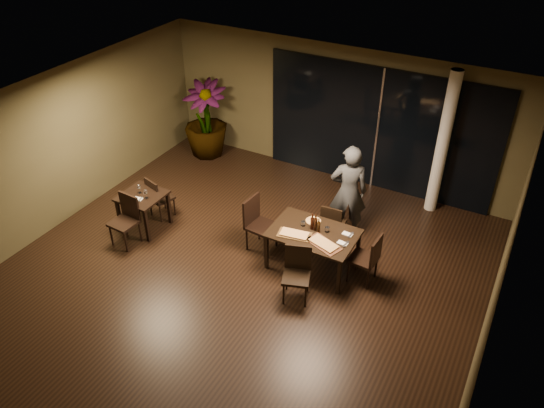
{
  "coord_description": "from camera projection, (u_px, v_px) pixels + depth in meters",
  "views": [
    {
      "loc": [
        3.87,
        -5.97,
        6.31
      ],
      "look_at": [
        0.16,
        0.84,
        1.05
      ],
      "focal_mm": 35.0,
      "sensor_mm": 36.0,
      "label": 1
    }
  ],
  "objects": [
    {
      "name": "wine_glass_b",
      "position": [
        146.0,
        194.0,
        10.02
      ],
      "size": [
        0.08,
        0.08,
        0.18
      ],
      "primitive_type": null,
      "color": "white",
      "rests_on": "side_table"
    },
    {
      "name": "tumbler_left",
      "position": [
        303.0,
        224.0,
        9.32
      ],
      "size": [
        0.07,
        0.07,
        0.09
      ],
      "primitive_type": "cylinder",
      "color": "white",
      "rests_on": "main_table"
    },
    {
      "name": "wall_back",
      "position": [
        336.0,
        112.0,
        11.52
      ],
      "size": [
        8.0,
        0.1,
        3.0
      ],
      "primitive_type": "cube",
      "color": "#463F25",
      "rests_on": "ground"
    },
    {
      "name": "side_napkin",
      "position": [
        138.0,
        199.0,
        10.04
      ],
      "size": [
        0.2,
        0.14,
        0.01
      ],
      "primitive_type": "cube",
      "rotation": [
        0.0,
        0.0,
        0.18
      ],
      "color": "white",
      "rests_on": "side_table"
    },
    {
      "name": "bottle_b",
      "position": [
        318.0,
        225.0,
        9.11
      ],
      "size": [
        0.06,
        0.06,
        0.28
      ],
      "primitive_type": null,
      "color": "black",
      "rests_on": "main_table"
    },
    {
      "name": "main_table",
      "position": [
        313.0,
        236.0,
        9.22
      ],
      "size": [
        1.5,
        1.0,
        0.75
      ],
      "color": "black",
      "rests_on": "ground"
    },
    {
      "name": "round_pizza",
      "position": [
        313.0,
        221.0,
        9.44
      ],
      "size": [
        0.27,
        0.27,
        0.01
      ],
      "primitive_type": "cylinder",
      "color": "red",
      "rests_on": "main_table"
    },
    {
      "name": "napkin_near",
      "position": [
        342.0,
        243.0,
        8.92
      ],
      "size": [
        0.19,
        0.12,
        0.01
      ],
      "primitive_type": "cube",
      "rotation": [
        0.0,
        0.0,
        -0.1
      ],
      "color": "silver",
      "rests_on": "main_table"
    },
    {
      "name": "column",
      "position": [
        443.0,
        144.0,
        10.28
      ],
      "size": [
        0.24,
        0.24,
        3.0
      ],
      "primitive_type": "cylinder",
      "color": "white",
      "rests_on": "ground"
    },
    {
      "name": "wall_left",
      "position": [
        59.0,
        147.0,
        10.18
      ],
      "size": [
        0.1,
        8.0,
        3.0
      ],
      "primitive_type": "cube",
      "color": "#463F25",
      "rests_on": "ground"
    },
    {
      "name": "diner",
      "position": [
        348.0,
        192.0,
        9.87
      ],
      "size": [
        0.77,
        0.65,
        1.92
      ],
      "primitive_type": "imported",
      "rotation": [
        0.0,
        0.0,
        3.55
      ],
      "color": "#2B2E30",
      "rests_on": "ground"
    },
    {
      "name": "wine_glass_a",
      "position": [
        139.0,
        189.0,
        10.18
      ],
      "size": [
        0.08,
        0.08,
        0.17
      ],
      "primitive_type": null,
      "color": "white",
      "rests_on": "side_table"
    },
    {
      "name": "napkin_far",
      "position": [
        347.0,
        234.0,
        9.12
      ],
      "size": [
        0.19,
        0.11,
        0.01
      ],
      "primitive_type": "cube",
      "rotation": [
        0.0,
        0.0,
        -0.06
      ],
      "color": "silver",
      "rests_on": "main_table"
    },
    {
      "name": "chair_side_far",
      "position": [
        158.0,
        196.0,
        10.58
      ],
      "size": [
        0.52,
        0.52,
        0.91
      ],
      "rotation": [
        0.0,
        0.0,
        2.86
      ],
      "color": "black",
      "rests_on": "ground"
    },
    {
      "name": "ground",
      "position": [
        242.0,
        274.0,
        9.42
      ],
      "size": [
        8.0,
        8.0,
        0.0
      ],
      "primitive_type": "plane",
      "color": "black",
      "rests_on": "ground"
    },
    {
      "name": "chair_side_near",
      "position": [
        126.0,
        217.0,
        9.89
      ],
      "size": [
        0.49,
        0.49,
        1.0
      ],
      "rotation": [
        0.0,
        0.0,
        -0.06
      ],
      "color": "black",
      "rests_on": "ground"
    },
    {
      "name": "oblong_pizza_right",
      "position": [
        324.0,
        243.0,
        8.88
      ],
      "size": [
        0.52,
        0.36,
        0.02
      ],
      "primitive_type": null,
      "rotation": [
        0.0,
        0.0,
        -0.31
      ],
      "color": "maroon",
      "rests_on": "pizza_board_right"
    },
    {
      "name": "wall_front",
      "position": [
        39.0,
        391.0,
        5.63
      ],
      "size": [
        8.0,
        0.1,
        3.0
      ],
      "primitive_type": "cube",
      "color": "#463F25",
      "rests_on": "ground"
    },
    {
      "name": "bottle_c",
      "position": [
        315.0,
        222.0,
        9.16
      ],
      "size": [
        0.07,
        0.07,
        0.32
      ],
      "primitive_type": null,
      "color": "black",
      "rests_on": "main_table"
    },
    {
      "name": "window_panel",
      "position": [
        378.0,
        130.0,
        11.14
      ],
      "size": [
        5.0,
        0.06,
        2.7
      ],
      "primitive_type": "cube",
      "color": "black",
      "rests_on": "ground"
    },
    {
      "name": "pizza_board_right",
      "position": [
        324.0,
        244.0,
        8.89
      ],
      "size": [
        0.68,
        0.51,
        0.01
      ],
      "primitive_type": "cube",
      "rotation": [
        0.0,
        0.0,
        -0.38
      ],
      "color": "#482717",
      "rests_on": "main_table"
    },
    {
      "name": "wall_right",
      "position": [
        501.0,
        286.0,
        6.97
      ],
      "size": [
        0.1,
        8.0,
        3.0
      ],
      "primitive_type": "cube",
      "color": "#463F25",
      "rests_on": "ground"
    },
    {
      "name": "tumbler_right",
      "position": [
        327.0,
        229.0,
        9.17
      ],
      "size": [
        0.08,
        0.08,
        0.09
      ],
      "primitive_type": "cylinder",
      "color": "white",
      "rests_on": "main_table"
    },
    {
      "name": "chair_main_right",
      "position": [
        369.0,
        257.0,
        8.96
      ],
      "size": [
        0.47,
        0.47,
        0.97
      ],
      "rotation": [
        0.0,
        0.0,
        -1.63
      ],
      "color": "black",
      "rests_on": "ground"
    },
    {
      "name": "chair_main_left",
      "position": [
        257.0,
        221.0,
        9.74
      ],
      "size": [
        0.53,
        0.53,
        1.05
      ],
      "rotation": [
        0.0,
        0.0,
        1.48
      ],
      "color": "black",
      "rests_on": "ground"
    },
    {
      "name": "oblong_pizza_left",
      "position": [
        294.0,
        234.0,
        9.1
      ],
      "size": [
        0.49,
        0.28,
        0.02
      ],
      "primitive_type": null,
      "rotation": [
        0.0,
        0.0,
        0.16
      ],
      "color": "#6D0B09",
      "rests_on": "pizza_board_left"
    },
    {
      "name": "bottle_a",
      "position": [
        312.0,
        222.0,
        9.18
      ],
      "size": [
        0.07,
        0.07,
        0.31
      ],
      "primitive_type": null,
      "color": "black",
      "rests_on": "main_table"
    },
    {
      "name": "potted_plant",
      "position": [
        206.0,
        119.0,
        12.57
      ],
      "size": [
        1.16,
        1.16,
        1.84
      ],
      "primitive_type": "imported",
      "rotation": [
        0.0,
        0.0,
        0.17
      ],
      "color": "#204517",
      "rests_on": "ground"
    },
    {
      "name": "chair_main_near",
      "position": [
        297.0,
        270.0,
        8.69
      ],
      "size": [
        0.56,
        0.56,
        0.96
      ],
      "rotation": [
        0.0,
        0.0,
        0.33
      ],
      "color": "black",
      "rests_on": "ground"
    },
    {
      "name": "ceiling",
      "position": [
        235.0,
        118.0,
        7.72
      ],
      "size": [
        8.0,
        8.0,
        0.04
      ],
      "primitive_type": "cube",
      "color": "silver",
      "rests_on": "wall_back"
    },
    {
      "name": "pizza_board_left",
      "position": [
        294.0,
        235.0,
        9.11
      ],
      "size": [
        0.62,
        0.39,
        0.01
      ],
      "primitive_type": "cube",
      "rotation": [
        0.0,
        0.0,
        0.2
      ],
      "color": "#4C3418",
      "rests_on": "main_table"
    },
    {
      "name": "chair_main_far",
      "position": [
        332.0,
        222.0,
        9.87
      ],
      "size": [
        0.43,
        0.43,
        0.87
      ],
      "rotation": [
        0.0,
        0.0,
        3.2
      ],
      "color": "black",
      "rests_on": "ground"
    },
    {
      "name": "side_table",
      "position": [
        143.0,
        200.0,
        10.23
      ],
      "size": [
        0.8,
        0.8,
        0.75
      ],
      "color": "black",
      "rests_on": "ground"
    }
  ]
}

